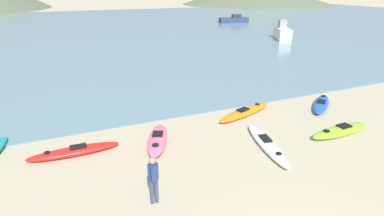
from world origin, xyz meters
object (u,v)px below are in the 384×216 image
object	(u,v)px
kayak_on_sand_6	(74,151)
kayak_on_sand_3	(245,112)
person_near_foreground	(153,177)
moored_boat_1	(282,33)
moored_boat_0	(234,20)
kayak_on_sand_4	(341,131)
kayak_on_sand_1	(321,104)
kayak_on_sand_0	(158,140)
kayak_on_sand_5	(267,144)

from	to	relation	value
kayak_on_sand_6	kayak_on_sand_3	bearing A→B (deg)	5.15
person_near_foreground	moored_boat_1	world-z (taller)	moored_boat_1
kayak_on_sand_6	moored_boat_0	bearing A→B (deg)	52.17
kayak_on_sand_4	person_near_foreground	size ratio (longest dim) A/B	2.07
kayak_on_sand_1	moored_boat_1	distance (m)	21.39
kayak_on_sand_1	kayak_on_sand_3	size ratio (longest dim) A/B	0.77
kayak_on_sand_1	kayak_on_sand_4	world-z (taller)	kayak_on_sand_4
person_near_foreground	moored_boat_0	distance (m)	46.49
kayak_on_sand_0	kayak_on_sand_5	xyz separation A→B (m)	(3.94, -1.99, -0.03)
kayak_on_sand_3	moored_boat_1	world-z (taller)	moored_boat_1
kayak_on_sand_6	kayak_on_sand_4	bearing A→B (deg)	-13.80
kayak_on_sand_1	person_near_foreground	size ratio (longest dim) A/B	1.77
kayak_on_sand_0	kayak_on_sand_6	distance (m)	3.21
kayak_on_sand_4	moored_boat_1	distance (m)	24.56
kayak_on_sand_4	person_near_foreground	bearing A→B (deg)	-172.41
kayak_on_sand_4	moored_boat_0	distance (m)	41.34
kayak_on_sand_6	person_near_foreground	xyz separation A→B (m)	(2.08, -3.80, 0.74)
kayak_on_sand_1	kayak_on_sand_5	bearing A→B (deg)	-154.84
kayak_on_sand_1	person_near_foreground	distance (m)	11.03
kayak_on_sand_0	moored_boat_1	world-z (taller)	moored_boat_1
kayak_on_sand_5	kayak_on_sand_3	bearing A→B (deg)	73.65
kayak_on_sand_5	kayak_on_sand_4	bearing A→B (deg)	-4.39
kayak_on_sand_0	moored_boat_1	size ratio (longest dim) A/B	0.71
kayak_on_sand_0	person_near_foreground	bearing A→B (deg)	-107.98
moored_boat_0	kayak_on_sand_6	bearing A→B (deg)	-127.83
kayak_on_sand_0	kayak_on_sand_1	xyz separation A→B (m)	(9.18, 0.47, -0.00)
kayak_on_sand_6	moored_boat_1	xyz separation A→B (m)	(23.92, 18.08, 0.68)
kayak_on_sand_1	kayak_on_sand_5	xyz separation A→B (m)	(-5.24, -2.46, -0.03)
person_near_foreground	kayak_on_sand_6	bearing A→B (deg)	118.67
kayak_on_sand_4	kayak_on_sand_5	world-z (taller)	kayak_on_sand_4
kayak_on_sand_3	moored_boat_1	size ratio (longest dim) A/B	0.90
kayak_on_sand_1	kayak_on_sand_6	world-z (taller)	kayak_on_sand_1
kayak_on_sand_4	kayak_on_sand_5	bearing A→B (deg)	175.61
moored_boat_0	moored_boat_1	xyz separation A→B (m)	(-3.43, -17.14, 0.31)
kayak_on_sand_3	kayak_on_sand_4	size ratio (longest dim) A/B	1.10
kayak_on_sand_3	kayak_on_sand_6	bearing A→B (deg)	-174.85
kayak_on_sand_1	kayak_on_sand_4	xyz separation A→B (m)	(-1.60, -2.74, 0.00)
kayak_on_sand_0	moored_boat_0	world-z (taller)	moored_boat_0
kayak_on_sand_4	kayak_on_sand_1	bearing A→B (deg)	59.71
kayak_on_sand_1	kayak_on_sand_3	xyz separation A→B (m)	(-4.33, 0.63, -0.01)
kayak_on_sand_0	kayak_on_sand_4	bearing A→B (deg)	-16.67
person_near_foreground	kayak_on_sand_0	bearing A→B (deg)	72.02
kayak_on_sand_5	moored_boat_0	size ratio (longest dim) A/B	0.72
kayak_on_sand_4	kayak_on_sand_6	world-z (taller)	kayak_on_sand_4
kayak_on_sand_4	moored_boat_0	bearing A→B (deg)	66.35
kayak_on_sand_4	moored_boat_0	size ratio (longest dim) A/B	0.64
kayak_on_sand_4	kayak_on_sand_5	size ratio (longest dim) A/B	0.89
person_near_foreground	moored_boat_1	size ratio (longest dim) A/B	0.39
kayak_on_sand_3	moored_boat_0	world-z (taller)	moored_boat_0
kayak_on_sand_4	kayak_on_sand_0	bearing A→B (deg)	163.33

